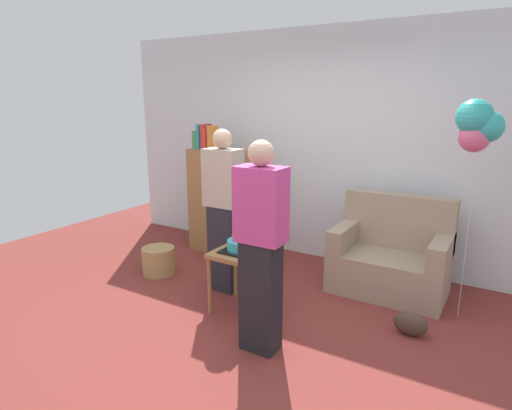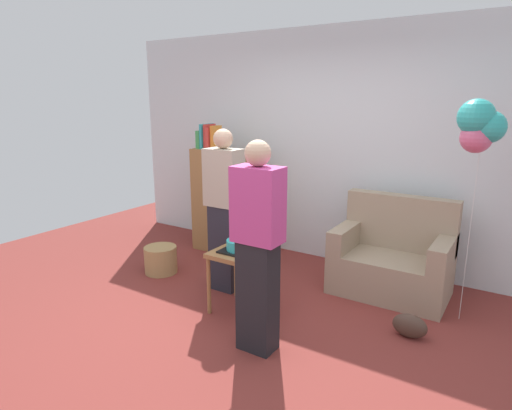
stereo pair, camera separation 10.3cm
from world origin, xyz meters
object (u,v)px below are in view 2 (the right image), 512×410
(couch, at_px, (392,260))
(birthday_cake, at_px, (241,246))
(person_holding_cake, at_px, (258,248))
(handbag, at_px, (410,326))
(wicker_basket, at_px, (161,260))
(side_table, at_px, (241,260))
(balloon_bunch, at_px, (480,126))
(person_blowing_candles, at_px, (224,210))
(bookshelf, at_px, (224,199))

(couch, bearing_deg, birthday_cake, -132.47)
(couch, height_order, person_holding_cake, person_holding_cake)
(birthday_cake, xyz_separation_m, handbag, (1.43, 0.35, -0.52))
(handbag, bearing_deg, wicker_basket, -177.70)
(side_table, xyz_separation_m, birthday_cake, (-0.00, 0.00, 0.14))
(side_table, height_order, handbag, side_table)
(birthday_cake, relative_size, balloon_bunch, 0.17)
(couch, height_order, birthday_cake, couch)
(person_blowing_candles, height_order, balloon_bunch, balloon_bunch)
(side_table, distance_m, handbag, 1.52)
(person_holding_cake, bearing_deg, side_table, -54.84)
(side_table, height_order, person_holding_cake, person_holding_cake)
(bookshelf, relative_size, wicker_basket, 4.45)
(person_blowing_candles, distance_m, wicker_basket, 1.10)
(balloon_bunch, bearing_deg, side_table, -152.56)
(wicker_basket, distance_m, handbag, 2.70)
(bookshelf, bearing_deg, side_table, -48.07)
(couch, xyz_separation_m, handbag, (0.38, -0.79, -0.24))
(person_blowing_candles, relative_size, person_holding_cake, 1.00)
(bookshelf, distance_m, person_holding_cake, 2.30)
(birthday_cake, distance_m, wicker_basket, 1.38)
(bookshelf, relative_size, person_holding_cake, 0.98)
(couch, xyz_separation_m, person_holding_cake, (-0.58, -1.60, 0.49))
(couch, relative_size, bookshelf, 0.69)
(bookshelf, bearing_deg, balloon_bunch, -6.86)
(handbag, bearing_deg, person_blowing_candles, -178.30)
(couch, distance_m, balloon_bunch, 1.53)
(person_holding_cake, bearing_deg, balloon_bunch, -143.56)
(birthday_cake, bearing_deg, bookshelf, 131.93)
(couch, xyz_separation_m, birthday_cake, (-1.05, -1.14, 0.28))
(side_table, bearing_deg, person_holding_cake, -44.16)
(birthday_cake, xyz_separation_m, person_holding_cake, (0.47, -0.45, 0.21))
(wicker_basket, bearing_deg, couch, 21.21)
(side_table, distance_m, wicker_basket, 1.34)
(bookshelf, bearing_deg, person_blowing_candles, -53.02)
(balloon_bunch, bearing_deg, bookshelf, 173.14)
(birthday_cake, bearing_deg, wicker_basket, 169.01)
(birthday_cake, bearing_deg, handbag, 13.92)
(handbag, height_order, balloon_bunch, balloon_bunch)
(person_holding_cake, bearing_deg, wicker_basket, -32.63)
(person_holding_cake, bearing_deg, person_blowing_candles, -51.53)
(bookshelf, distance_m, balloon_bunch, 3.01)
(person_blowing_candles, height_order, handbag, person_blowing_candles)
(bookshelf, height_order, person_holding_cake, person_holding_cake)
(person_holding_cake, xyz_separation_m, wicker_basket, (-1.73, 0.70, -0.68))
(wicker_basket, bearing_deg, person_blowing_candles, 3.55)
(wicker_basket, height_order, balloon_bunch, balloon_bunch)
(couch, bearing_deg, bookshelf, 177.80)
(person_blowing_candles, bearing_deg, person_holding_cake, -20.85)
(person_blowing_candles, bearing_deg, handbag, 21.70)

